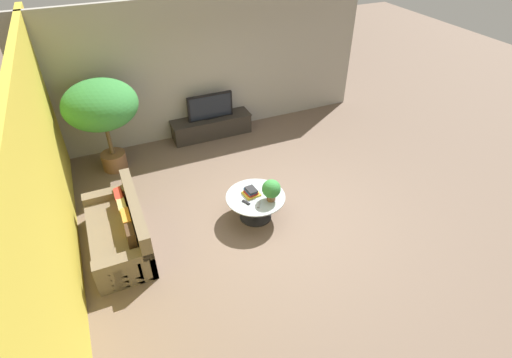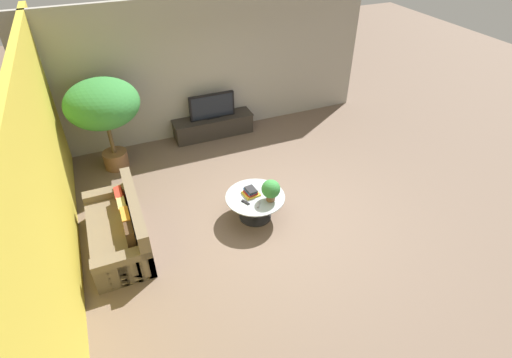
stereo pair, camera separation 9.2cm
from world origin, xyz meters
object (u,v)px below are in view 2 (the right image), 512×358
at_px(media_console, 213,126).
at_px(potted_palm_tall, 103,106).
at_px(television, 212,106).
at_px(couch_by_wall, 120,230).
at_px(coffee_table, 255,202).
at_px(potted_plant_tabletop, 271,189).

xyz_separation_m(media_console, potted_palm_tall, (-2.24, -0.47, 1.13)).
distance_m(television, couch_by_wall, 3.72).
bearing_deg(couch_by_wall, coffee_table, 84.24).
xyz_separation_m(couch_by_wall, potted_plant_tabletop, (2.43, -0.41, 0.38)).
distance_m(media_console, couch_by_wall, 3.70).
height_order(media_console, coffee_table, coffee_table).
height_order(television, potted_plant_tabletop, television).
relative_size(coffee_table, potted_plant_tabletop, 2.62).
height_order(television, potted_palm_tall, potted_palm_tall).
xyz_separation_m(television, couch_by_wall, (-2.44, -2.78, -0.44)).
bearing_deg(coffee_table, potted_palm_tall, 128.78).
xyz_separation_m(television, potted_palm_tall, (-2.24, -0.47, 0.64)).
xyz_separation_m(media_console, coffee_table, (-0.21, -3.00, 0.08)).
bearing_deg(couch_by_wall, media_console, 138.75).
bearing_deg(television, media_console, 90.00).
bearing_deg(potted_plant_tabletop, couch_by_wall, 170.43).
distance_m(media_console, potted_palm_tall, 2.56).
bearing_deg(television, couch_by_wall, -131.26).
bearing_deg(couch_by_wall, potted_palm_tall, 175.22).
height_order(potted_palm_tall, potted_plant_tabletop, potted_palm_tall).
height_order(media_console, potted_plant_tabletop, potted_plant_tabletop).
distance_m(media_console, television, 0.49).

